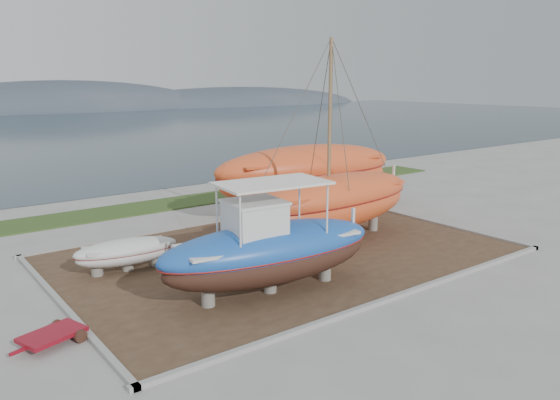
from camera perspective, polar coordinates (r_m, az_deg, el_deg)
ground at (r=20.37m, az=7.31°, el=-8.43°), size 140.00×140.00×0.00m
dirt_patch at (r=23.20m, az=0.38°, el=-5.60°), size 18.00×12.00×0.06m
curb_frame at (r=23.19m, az=0.38°, el=-5.49°), size 18.60×12.60×0.15m
grass_strip at (r=32.76m, az=-11.93°, el=-0.46°), size 44.00×3.00×0.08m
blue_caique at (r=18.47m, az=-1.06°, el=-4.03°), size 8.23×3.36×3.86m
white_dinghy at (r=21.78m, az=-15.71°, el=-5.59°), size 4.09×1.91×1.19m
orange_sailboat at (r=24.14m, az=5.96°, el=5.93°), size 9.45×3.34×8.89m
orange_bare_hull at (r=29.70m, az=2.83°, el=2.09°), size 11.31×4.30×3.63m
red_trailer at (r=16.95m, az=-22.67°, el=-13.18°), size 2.74×1.94×0.35m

